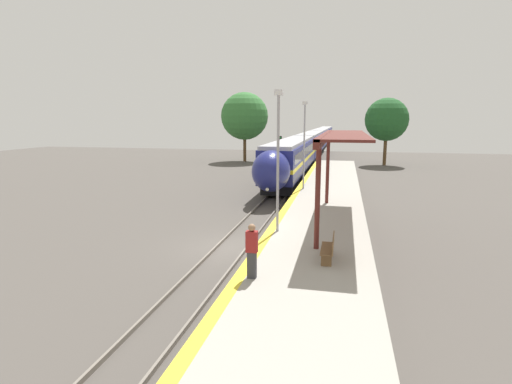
# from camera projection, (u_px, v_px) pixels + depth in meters

# --- Properties ---
(ground_plane) EXTENTS (120.00, 120.00, 0.00)m
(ground_plane) POSITION_uv_depth(u_px,v_px,m) (233.00, 247.00, 18.91)
(ground_plane) COLOR #4C4742
(rail_left) EXTENTS (0.08, 90.00, 0.15)m
(rail_left) POSITION_uv_depth(u_px,v_px,m) (218.00, 245.00, 19.05)
(rail_left) COLOR slate
(rail_left) RESTS_ON ground_plane
(rail_right) EXTENTS (0.08, 90.00, 0.15)m
(rail_right) POSITION_uv_depth(u_px,v_px,m) (248.00, 247.00, 18.74)
(rail_right) COLOR slate
(rail_right) RESTS_ON ground_plane
(train) EXTENTS (2.83, 90.77, 4.03)m
(train) POSITION_uv_depth(u_px,v_px,m) (316.00, 141.00, 69.97)
(train) COLOR black
(train) RESTS_ON ground_plane
(platform_right) EXTENTS (4.52, 64.00, 1.06)m
(platform_right) POSITION_uv_depth(u_px,v_px,m) (317.00, 242.00, 17.98)
(platform_right) COLOR #9E998E
(platform_right) RESTS_ON ground_plane
(platform_bench) EXTENTS (0.44, 1.57, 0.89)m
(platform_bench) POSITION_uv_depth(u_px,v_px,m) (330.00, 248.00, 14.07)
(platform_bench) COLOR brown
(platform_bench) RESTS_ON platform_right
(person_waiting) EXTENTS (0.36, 0.23, 1.76)m
(person_waiting) POSITION_uv_depth(u_px,v_px,m) (252.00, 250.00, 12.45)
(person_waiting) COLOR #333338
(person_waiting) RESTS_ON platform_right
(railway_signal) EXTENTS (0.28, 0.28, 4.18)m
(railway_signal) POSITION_uv_depth(u_px,v_px,m) (280.00, 151.00, 44.25)
(railway_signal) COLOR #59595E
(railway_signal) RESTS_ON ground_plane
(lamppost_near) EXTENTS (0.36, 0.20, 6.18)m
(lamppost_near) POSITION_uv_depth(u_px,v_px,m) (278.00, 153.00, 17.28)
(lamppost_near) COLOR #9E9EA3
(lamppost_near) RESTS_ON platform_right
(lamppost_mid) EXTENTS (0.36, 0.20, 6.18)m
(lamppost_mid) POSITION_uv_depth(u_px,v_px,m) (304.00, 140.00, 28.26)
(lamppost_mid) COLOR #9E9EA3
(lamppost_mid) RESTS_ON platform_right
(station_canopy) EXTENTS (2.02, 11.83, 4.29)m
(station_canopy) POSITION_uv_depth(u_px,v_px,m) (337.00, 139.00, 18.87)
(station_canopy) COLOR #511E19
(station_canopy) RESTS_ON platform_right
(background_tree_left) EXTENTS (6.70, 6.70, 9.80)m
(background_tree_left) POSITION_uv_depth(u_px,v_px,m) (245.00, 116.00, 56.66)
(background_tree_left) COLOR brown
(background_tree_left) RESTS_ON ground_plane
(background_tree_right) EXTENTS (5.59, 5.59, 8.77)m
(background_tree_right) POSITION_uv_depth(u_px,v_px,m) (387.00, 120.00, 51.97)
(background_tree_right) COLOR brown
(background_tree_right) RESTS_ON ground_plane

